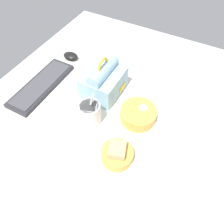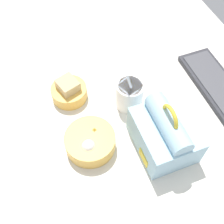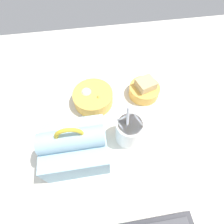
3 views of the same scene
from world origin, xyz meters
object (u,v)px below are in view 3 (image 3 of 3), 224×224
lunch_bag (75,147)px  bento_bowl_snacks (93,98)px  bento_bowl_sandwich (144,90)px  soup_cup (129,130)px

lunch_bag → bento_bowl_snacks: lunch_bag is taller
bento_bowl_sandwich → bento_bowl_snacks: bearing=2.0°
lunch_bag → bento_bowl_snacks: (-6.58, -18.79, -3.47)cm
soup_cup → bento_bowl_sandwich: bearing=-119.6°
lunch_bag → bento_bowl_snacks: bearing=-109.3°
lunch_bag → bento_bowl_sandwich: (-25.33, -19.46, -3.45)cm
soup_cup → bento_bowl_snacks: (9.52, -15.55, -2.11)cm
lunch_bag → soup_cup: (-16.10, -3.24, -1.36)cm
soup_cup → bento_bowl_snacks: size_ratio=1.09×
bento_bowl_sandwich → bento_bowl_snacks: 18.76cm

